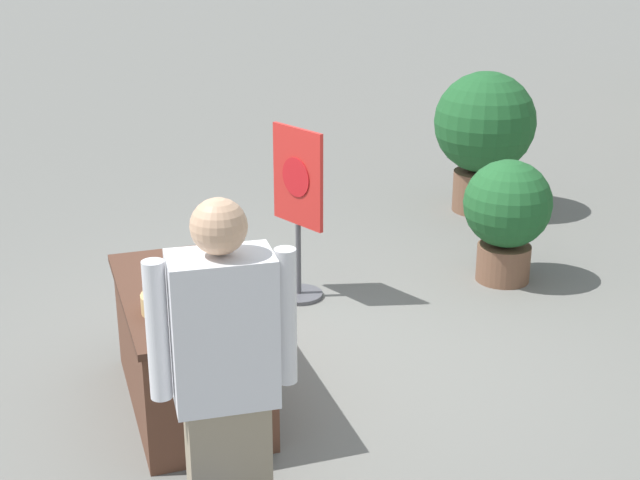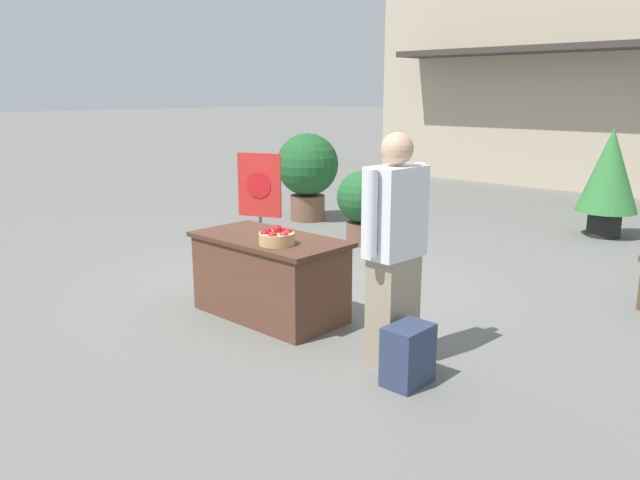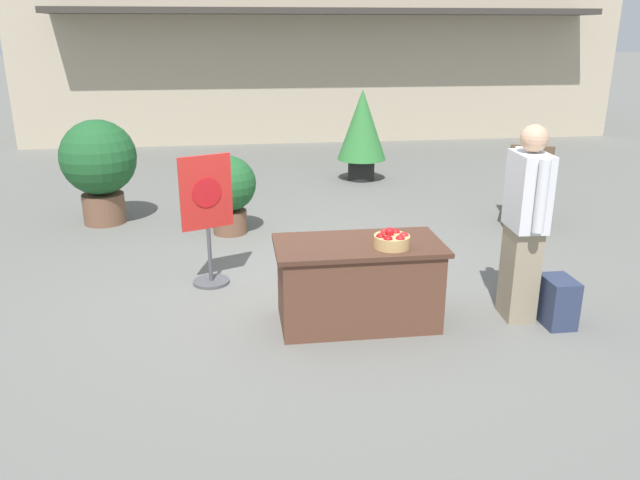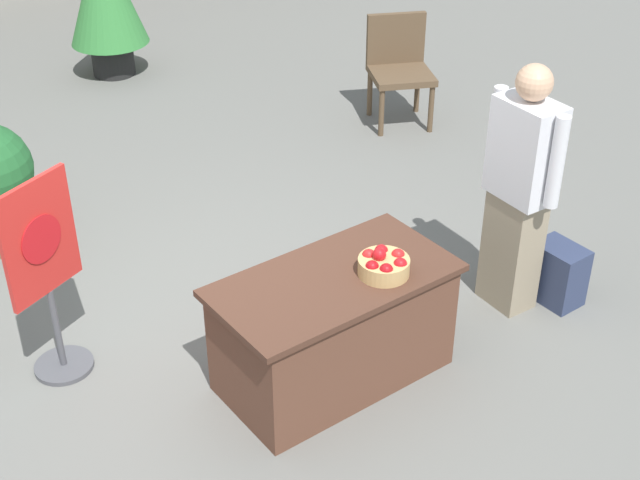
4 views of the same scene
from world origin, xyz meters
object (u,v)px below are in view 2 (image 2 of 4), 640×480
at_px(display_table, 270,276).
at_px(backpack, 408,355).
at_px(person_visitor, 394,250).
at_px(potted_plant_near_left, 609,175).
at_px(potted_plant_near_right, 307,169).
at_px(potted_plant_far_left, 363,202).
at_px(poster_board, 260,207).
at_px(apple_basket, 277,237).

height_order(display_table, backpack, display_table).
bearing_deg(person_visitor, potted_plant_near_left, -83.05).
xyz_separation_m(person_visitor, potted_plant_near_left, (-0.31, 5.36, -0.00)).
distance_m(person_visitor, potted_plant_near_right, 5.35).
relative_size(potted_plant_near_left, potted_plant_far_left, 1.54).
relative_size(person_visitor, potted_plant_near_right, 1.26).
bearing_deg(poster_board, potted_plant_far_left, 150.25).
bearing_deg(poster_board, potted_plant_near_right, -170.77).
height_order(display_table, potted_plant_near_left, potted_plant_near_left).
distance_m(display_table, apple_basket, 0.51).
relative_size(backpack, potted_plant_far_left, 0.43).
distance_m(apple_basket, backpack, 1.55).
relative_size(apple_basket, poster_board, 0.23).
bearing_deg(backpack, poster_board, 155.93).
distance_m(display_table, backpack, 1.71).
bearing_deg(person_visitor, poster_board, -19.25).
bearing_deg(apple_basket, backpack, -5.61).
relative_size(display_table, apple_basket, 4.77).
distance_m(display_table, person_visitor, 1.49).
xyz_separation_m(backpack, potted_plant_near_right, (-4.40, 3.60, 0.58)).
xyz_separation_m(potted_plant_near_left, potted_plant_near_right, (-3.81, -1.95, -0.07)).
distance_m(display_table, potted_plant_near_right, 4.32).
xyz_separation_m(potted_plant_near_left, potted_plant_far_left, (-2.18, -2.61, -0.30)).
height_order(person_visitor, poster_board, person_visitor).
xyz_separation_m(person_visitor, potted_plant_far_left, (-2.50, 2.75, -0.30)).
bearing_deg(potted_plant_near_left, potted_plant_far_left, -129.87).
distance_m(apple_basket, potted_plant_near_left, 5.48).
distance_m(apple_basket, potted_plant_near_right, 4.56).
xyz_separation_m(display_table, potted_plant_near_right, (-2.72, 3.32, 0.43)).
height_order(person_visitor, backpack, person_visitor).
bearing_deg(display_table, potted_plant_near_left, 78.31).
bearing_deg(apple_basket, potted_plant_near_right, 130.59).
xyz_separation_m(apple_basket, backpack, (1.44, -0.14, -0.57)).
bearing_deg(apple_basket, display_table, 150.52).
bearing_deg(backpack, potted_plant_near_left, 96.06).
bearing_deg(potted_plant_near_left, poster_board, -119.30).
bearing_deg(apple_basket, poster_board, 142.24).
height_order(potted_plant_near_left, potted_plant_far_left, potted_plant_near_left).
distance_m(poster_board, potted_plant_near_right, 2.70).
height_order(display_table, potted_plant_far_left, potted_plant_far_left).
relative_size(apple_basket, backpack, 0.70).
bearing_deg(potted_plant_far_left, potted_plant_near_right, 157.90).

